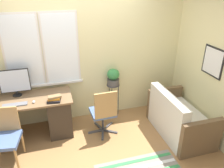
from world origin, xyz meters
TOP-DOWN VIEW (x-y plane):
  - ground_plane at (0.00, 0.00)m, footprint 14.00×14.00m
  - wall_back_with_window at (-0.02, 0.74)m, footprint 9.00×0.12m
  - wall_right_with_picture at (2.06, -0.00)m, footprint 0.08×9.00m
  - desk at (-1.09, 0.33)m, footprint 1.65×0.66m
  - monitor at (-1.18, 0.52)m, footprint 0.50×0.16m
  - keyboard at (-1.18, 0.17)m, footprint 0.38×0.11m
  - mouse at (-0.89, 0.17)m, footprint 0.04×0.07m
  - book_stack at (-0.56, 0.12)m, footprint 0.25×0.19m
  - desk_chair_wooden at (-1.35, -0.19)m, footprint 0.51×0.51m
  - office_chair_swivel at (0.26, 0.02)m, footprint 0.54×0.56m
  - couch_loveseat at (1.56, -0.34)m, footprint 0.73×1.29m
  - plant_stand at (0.60, 0.58)m, footprint 0.26×0.26m
  - potted_plant at (0.60, 0.58)m, footprint 0.24×0.24m

SIDE VIEW (x-z plane):
  - ground_plane at x=0.00m, z-range 0.00..0.00m
  - couch_loveseat at x=1.56m, z-range -0.13..0.70m
  - desk at x=-1.09m, z-range 0.02..0.78m
  - desk_chair_wooden at x=-1.35m, z-range 0.03..0.89m
  - office_chair_swivel at x=0.26m, z-range 0.01..0.93m
  - plant_stand at x=0.60m, z-range 0.26..0.98m
  - keyboard at x=-1.18m, z-range 0.76..0.78m
  - mouse at x=-0.89m, z-range 0.76..0.79m
  - book_stack at x=-0.56m, z-range 0.75..0.86m
  - potted_plant at x=0.60m, z-range 0.71..1.04m
  - monitor at x=-1.18m, z-range 0.77..1.26m
  - wall_right_with_picture at x=2.06m, z-range 0.00..2.70m
  - wall_back_with_window at x=-0.02m, z-range 0.00..2.70m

